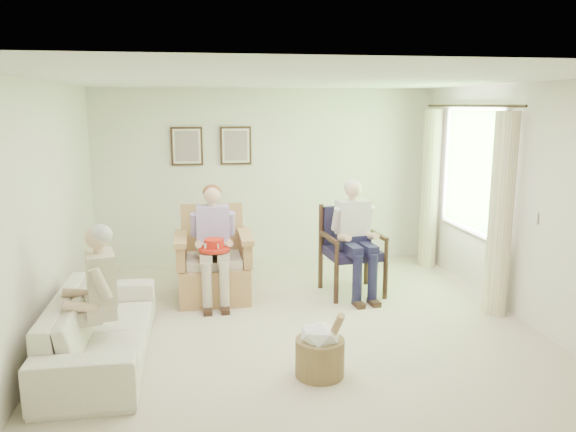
% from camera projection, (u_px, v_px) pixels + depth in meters
% --- Properties ---
extents(floor, '(5.50, 5.50, 0.00)m').
position_uv_depth(floor, '(299.00, 332.00, 5.93)').
color(floor, '#C3B29D').
rests_on(floor, ground).
extents(back_wall, '(5.00, 0.04, 2.60)m').
position_uv_depth(back_wall, '(266.00, 178.00, 8.34)').
color(back_wall, silver).
rests_on(back_wall, ground).
extents(front_wall, '(5.00, 0.04, 2.60)m').
position_uv_depth(front_wall, '(393.00, 306.00, 3.01)').
color(front_wall, silver).
rests_on(front_wall, ground).
extents(left_wall, '(0.04, 5.50, 2.60)m').
position_uv_depth(left_wall, '(39.00, 220.00, 5.28)').
color(left_wall, silver).
rests_on(left_wall, ground).
extents(right_wall, '(0.04, 5.50, 2.60)m').
position_uv_depth(right_wall, '(527.00, 205.00, 6.07)').
color(right_wall, silver).
rests_on(right_wall, ground).
extents(ceiling, '(5.00, 5.50, 0.02)m').
position_uv_depth(ceiling, '(301.00, 80.00, 5.42)').
color(ceiling, white).
rests_on(ceiling, back_wall).
extents(window, '(0.13, 2.50, 1.63)m').
position_uv_depth(window, '(472.00, 167.00, 7.17)').
color(window, '#2D6B23').
rests_on(window, right_wall).
extents(curtain_left, '(0.34, 0.34, 2.30)m').
position_uv_depth(curtain_left, '(501.00, 215.00, 6.28)').
color(curtain_left, beige).
rests_on(curtain_left, ground).
extents(curtain_right, '(0.34, 0.34, 2.30)m').
position_uv_depth(curtain_right, '(430.00, 189.00, 8.18)').
color(curtain_right, beige).
rests_on(curtain_right, ground).
extents(framed_print_left, '(0.45, 0.05, 0.55)m').
position_uv_depth(framed_print_left, '(187.00, 146.00, 8.02)').
color(framed_print_left, '#382114').
rests_on(framed_print_left, back_wall).
extents(framed_print_right, '(0.45, 0.05, 0.55)m').
position_uv_depth(framed_print_right, '(236.00, 146.00, 8.13)').
color(framed_print_right, '#382114').
rests_on(framed_print_right, back_wall).
extents(wicker_armchair, '(0.89, 0.88, 1.13)m').
position_uv_depth(wicker_armchair, '(214.00, 269.00, 6.95)').
color(wicker_armchair, tan).
rests_on(wicker_armchair, ground).
extents(wood_armchair, '(0.70, 0.66, 1.08)m').
position_uv_depth(wood_armchair, '(351.00, 246.00, 7.15)').
color(wood_armchair, black).
rests_on(wood_armchair, ground).
extents(sofa, '(2.16, 0.84, 0.63)m').
position_uv_depth(sofa, '(101.00, 327.00, 5.26)').
color(sofa, '#F0E4CF').
rests_on(sofa, ground).
extents(person_wicker, '(0.40, 0.63, 1.40)m').
position_uv_depth(person_wicker, '(213.00, 235.00, 6.72)').
color(person_wicker, '#C1AF9B').
rests_on(person_wicker, ground).
extents(person_dark, '(0.40, 0.63, 1.43)m').
position_uv_depth(person_dark, '(355.00, 229.00, 6.92)').
color(person_dark, '#1A1939').
rests_on(person_dark, ground).
extents(person_sofa, '(0.42, 0.63, 1.28)m').
position_uv_depth(person_sofa, '(96.00, 289.00, 5.06)').
color(person_sofa, '#BDAD98').
rests_on(person_sofa, ground).
extents(red_hat, '(0.36, 0.36, 0.14)m').
position_uv_depth(red_hat, '(214.00, 246.00, 6.54)').
color(red_hat, red).
rests_on(red_hat, person_wicker).
extents(hatbox, '(0.44, 0.44, 0.64)m').
position_uv_depth(hatbox, '(320.00, 349.00, 4.94)').
color(hatbox, tan).
rests_on(hatbox, ground).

